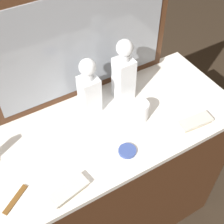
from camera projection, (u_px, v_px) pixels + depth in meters
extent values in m
plane|color=#2D2319|center=(112.00, 215.00, 2.06)|extent=(6.00, 6.00, 0.00)
cube|color=#472816|center=(112.00, 180.00, 1.73)|extent=(1.14, 0.53, 0.90)
cube|color=silver|center=(112.00, 126.00, 1.39)|extent=(1.17, 0.54, 0.03)
cube|color=#472816|center=(81.00, 43.00, 1.32)|extent=(0.88, 0.03, 0.56)
cube|color=gray|center=(83.00, 44.00, 1.32)|extent=(0.80, 0.01, 0.48)
cube|color=white|center=(90.00, 94.00, 1.38)|extent=(0.08, 0.08, 0.18)
cube|color=#9E5619|center=(90.00, 98.00, 1.40)|extent=(0.07, 0.07, 0.13)
cylinder|color=white|center=(88.00, 76.00, 1.30)|extent=(0.05, 0.05, 0.03)
sphere|color=white|center=(87.00, 67.00, 1.26)|extent=(0.07, 0.07, 0.07)
cube|color=white|center=(124.00, 79.00, 1.42)|extent=(0.08, 0.08, 0.22)
cube|color=#9E5619|center=(123.00, 83.00, 1.44)|extent=(0.07, 0.07, 0.17)
cylinder|color=white|center=(124.00, 57.00, 1.33)|extent=(0.05, 0.05, 0.03)
sphere|color=white|center=(125.00, 48.00, 1.29)|extent=(0.07, 0.07, 0.07)
cylinder|color=white|center=(140.00, 111.00, 1.37)|extent=(0.07, 0.07, 0.09)
cylinder|color=silver|center=(140.00, 117.00, 1.40)|extent=(0.07, 0.07, 0.01)
cube|color=#B7A88C|center=(69.00, 191.00, 1.15)|extent=(0.14, 0.08, 0.01)
cube|color=beige|center=(69.00, 190.00, 1.14)|extent=(0.16, 0.09, 0.01)
cube|color=#B7A88C|center=(195.00, 123.00, 1.38)|extent=(0.14, 0.07, 0.01)
cube|color=beige|center=(195.00, 121.00, 1.37)|extent=(0.16, 0.07, 0.01)
cylinder|color=#33478C|center=(127.00, 151.00, 1.27)|extent=(0.07, 0.07, 0.01)
cube|color=brown|center=(15.00, 199.00, 1.13)|extent=(0.11, 0.09, 0.01)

